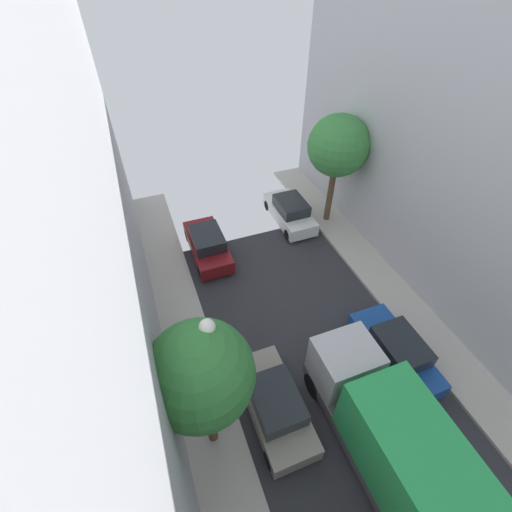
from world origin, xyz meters
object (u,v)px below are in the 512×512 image
object	(u,v)px
parked_car_left_5	(208,245)
parked_car_right_2	(290,212)
parked_car_left_4	(275,404)
lamp_post	(213,366)
parked_car_right_1	(396,351)
potted_plant_1	(174,339)
delivery_truck	(388,434)
street_tree_1	(338,146)
street_tree_0	(200,374)

from	to	relation	value
parked_car_left_5	parked_car_right_2	xyz separation A→B (m)	(5.40, 1.19, 0.00)
parked_car_left_4	lamp_post	bearing A→B (deg)	170.72
parked_car_left_4	lamp_post	distance (m)	3.84
parked_car_right_1	parked_car_right_2	xyz separation A→B (m)	(0.00, 10.19, 0.00)
potted_plant_1	delivery_truck	bearing A→B (deg)	-49.88
parked_car_right_1	street_tree_1	size ratio (longest dim) A/B	0.66
lamp_post	parked_car_left_5	bearing A→B (deg)	78.03
parked_car_left_5	street_tree_1	world-z (taller)	street_tree_1
street_tree_1	lamp_post	bearing A→B (deg)	-135.03
parked_car_left_4	delivery_truck	xyz separation A→B (m)	(2.70, -2.53, 1.07)
parked_car_right_2	delivery_truck	size ratio (longest dim) A/B	0.64
parked_car_left_4	parked_car_right_1	world-z (taller)	same
street_tree_0	parked_car_left_4	bearing A→B (deg)	1.84
parked_car_left_5	lamp_post	world-z (taller)	lamp_post
parked_car_left_5	parked_car_right_1	bearing A→B (deg)	-59.04
parked_car_left_4	street_tree_1	bearing A→B (deg)	52.25
parked_car_right_2	street_tree_0	xyz separation A→B (m)	(-7.73, -10.54, 3.77)
parked_car_left_5	street_tree_1	xyz separation A→B (m)	(7.55, 0.48, 4.11)
parked_car_left_5	delivery_truck	bearing A→B (deg)	-77.11
lamp_post	delivery_truck	bearing A→B (deg)	-31.68
parked_car_left_4	parked_car_left_5	xyz separation A→B (m)	(0.00, 9.27, 0.00)
delivery_truck	parked_car_left_4	bearing A→B (deg)	136.88
parked_car_left_4	delivery_truck	distance (m)	3.85
parked_car_left_5	potted_plant_1	world-z (taller)	parked_car_left_5
parked_car_right_2	lamp_post	distance (m)	12.94
potted_plant_1	parked_car_left_5	bearing A→B (deg)	61.62
parked_car_left_4	potted_plant_1	size ratio (longest dim) A/B	4.77
parked_car_right_2	street_tree_1	bearing A→B (deg)	-18.31
parked_car_right_2	lamp_post	bearing A→B (deg)	-125.72
parked_car_right_2	delivery_truck	xyz separation A→B (m)	(-2.70, -12.99, 1.07)
street_tree_0	street_tree_1	world-z (taller)	street_tree_1
parked_car_right_2	parked_car_left_4	bearing A→B (deg)	-117.30
street_tree_1	parked_car_right_2	bearing A→B (deg)	161.69
parked_car_left_5	potted_plant_1	bearing A→B (deg)	-118.38
parked_car_right_2	street_tree_0	size ratio (longest dim) A/B	0.71
delivery_truck	street_tree_0	xyz separation A→B (m)	(-5.03, 2.45, 2.70)
delivery_truck	lamp_post	size ratio (longest dim) A/B	1.10
parked_car_left_5	potted_plant_1	size ratio (longest dim) A/B	4.77
parked_car_left_5	street_tree_1	size ratio (longest dim) A/B	0.66
street_tree_0	lamp_post	distance (m)	0.73
parked_car_left_4	street_tree_0	world-z (taller)	street_tree_0
parked_car_right_1	parked_car_right_2	size ratio (longest dim) A/B	1.00
street_tree_1	parked_car_left_4	bearing A→B (deg)	-127.75
parked_car_left_5	parked_car_right_1	world-z (taller)	same
delivery_truck	lamp_post	world-z (taller)	lamp_post
parked_car_left_5	parked_car_right_1	xyz separation A→B (m)	(5.40, -9.00, 0.00)
street_tree_0	potted_plant_1	world-z (taller)	street_tree_0
parked_car_right_1	street_tree_0	xyz separation A→B (m)	(-7.73, -0.35, 3.77)
parked_car_left_4	lamp_post	xyz separation A→B (m)	(-1.90, 0.31, 3.32)
parked_car_right_1	potted_plant_1	size ratio (longest dim) A/B	4.77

